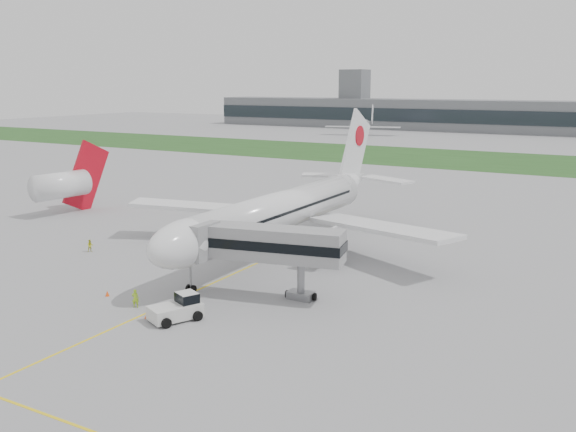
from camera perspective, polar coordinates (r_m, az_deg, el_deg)
The scene contains 14 objects.
ground at distance 80.76m, azimuth -2.04°, elevation -3.89°, with size 600.00×600.00×0.00m, color #959598.
apron_markings at distance 76.72m, azimuth -4.00°, elevation -4.76°, with size 70.00×70.00×0.04m, color yellow, non-canonical shape.
grass_strip at distance 191.87m, azimuth 17.11°, elevation 4.75°, with size 600.00×50.00×0.02m, color #21471A.
terminal_building at distance 299.25m, azimuth 21.87°, elevation 8.12°, with size 320.00×22.30×14.00m.
control_tower at distance 326.36m, azimuth 5.87°, elevation 7.90°, with size 12.00×12.00×56.00m, color slate, non-canonical shape.
airliner at distance 83.53m, azimuth -0.32°, elevation 0.64°, with size 48.13×53.95×17.88m.
pushback_tug at distance 61.54m, azimuth -9.71°, elevation -8.04°, with size 4.66×5.42×2.43m.
jet_bridge at distance 65.48m, azimuth -2.67°, elevation -2.49°, with size 16.41×7.76×7.69m.
safety_cone_left at distance 69.78m, azimuth -15.76°, elevation -6.64°, with size 0.43×0.43×0.59m, color #FF4C0D.
safety_cone_right at distance 62.59m, azimuth -12.46°, elevation -8.63°, with size 0.42×0.42×0.57m, color #FF4C0D.
ground_crew_near at distance 65.53m, azimuth -13.42°, elevation -7.13°, with size 0.68×0.45×1.87m, color #A8E325.
ground_crew_far at distance 88.04m, azimuth -17.17°, elevation -2.54°, with size 0.80×0.62×1.64m, color gold.
neighbor_aircraft at distance 114.23m, azimuth -19.26°, elevation 2.70°, with size 5.37×15.76×12.79m.
distant_aircraft_left at distance 273.61m, azimuth 6.64°, elevation 7.15°, with size 31.36×27.67×11.99m, color white, non-canonical shape.
Camera 1 is at (40.77, -66.21, 21.83)m, focal length 40.00 mm.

